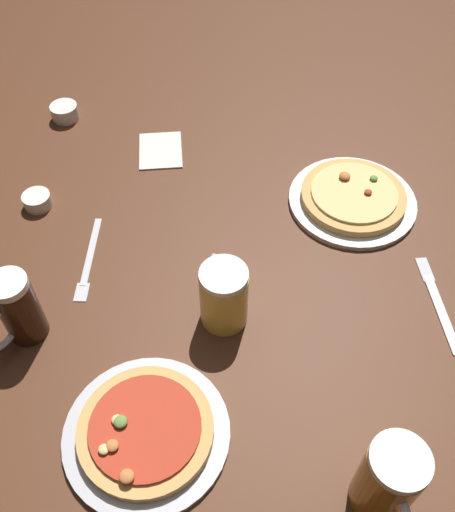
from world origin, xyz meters
TOP-DOWN VIEW (x-y plane):
  - ground_plane at (0.00, 0.00)m, footprint 2.40×2.40m
  - pizza_plate_near at (-0.11, -0.37)m, footprint 0.27×0.27m
  - pizza_plate_far at (0.27, 0.18)m, footprint 0.28×0.28m
  - beer_mug_dark at (-0.36, -0.19)m, footprint 0.08×0.12m
  - beer_mug_amber at (0.00, -0.13)m, footprint 0.09×0.14m
  - beer_mug_pale at (0.25, -0.45)m, footprint 0.09×0.15m
  - ramekin_sauce at (-0.44, 0.45)m, footprint 0.07×0.07m
  - ramekin_butter at (-0.43, 0.14)m, footprint 0.06×0.06m
  - napkin_folded at (-0.18, 0.34)m, footprint 0.12×0.15m
  - fork_left at (-0.28, -0.01)m, footprint 0.03×0.22m
  - knife_right at (0.41, -0.08)m, footprint 0.05×0.22m

SIDE VIEW (x-z plane):
  - ground_plane at x=0.00m, z-range -0.03..0.00m
  - fork_left at x=-0.28m, z-range 0.00..0.01m
  - knife_right at x=0.41m, z-range 0.00..0.01m
  - napkin_folded at x=-0.18m, z-range 0.00..0.01m
  - ramekin_butter at x=-0.43m, z-range 0.00..0.03m
  - pizza_plate_far at x=0.27m, z-range -0.01..0.04m
  - pizza_plate_near at x=-0.11m, z-range -0.01..0.04m
  - ramekin_sauce at x=-0.44m, z-range 0.00..0.04m
  - beer_mug_amber at x=0.00m, z-range 0.00..0.13m
  - beer_mug_dark at x=-0.36m, z-range 0.00..0.15m
  - beer_mug_pale at x=0.25m, z-range 0.00..0.16m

